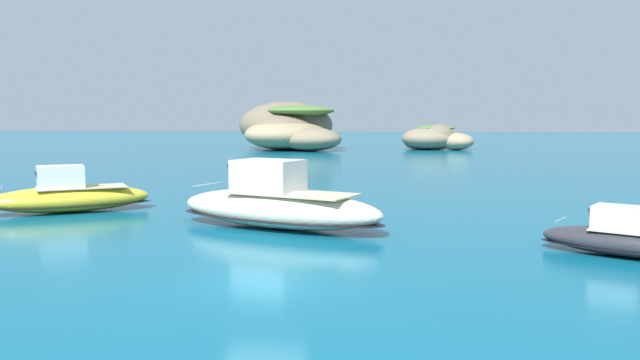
{
  "coord_description": "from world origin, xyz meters",
  "views": [
    {
      "loc": [
        3.82,
        -18.69,
        5.06
      ],
      "look_at": [
        -0.01,
        15.93,
        1.61
      ],
      "focal_mm": 35.99,
      "sensor_mm": 36.0,
      "label": 1
    }
  ],
  "objects_px": {
    "islet_small": "(435,138)",
    "motorboat_yellow": "(69,196)",
    "motorboat_cream": "(277,205)",
    "motorboat_charcoal": "(626,240)",
    "channel_buoy": "(237,199)",
    "islet_large": "(290,129)"
  },
  "relations": [
    {
      "from": "motorboat_yellow",
      "to": "motorboat_cream",
      "type": "bearing_deg",
      "value": -16.87
    },
    {
      "from": "motorboat_cream",
      "to": "channel_buoy",
      "type": "bearing_deg",
      "value": 117.07
    },
    {
      "from": "motorboat_yellow",
      "to": "channel_buoy",
      "type": "distance_m",
      "value": 8.98
    },
    {
      "from": "channel_buoy",
      "to": "motorboat_charcoal",
      "type": "bearing_deg",
      "value": -33.88
    },
    {
      "from": "islet_small",
      "to": "channel_buoy",
      "type": "xyz_separation_m",
      "value": [
        -15.49,
        -64.42,
        -1.39
      ]
    },
    {
      "from": "motorboat_charcoal",
      "to": "islet_large",
      "type": "bearing_deg",
      "value": 107.98
    },
    {
      "from": "motorboat_cream",
      "to": "channel_buoy",
      "type": "distance_m",
      "value": 7.98
    },
    {
      "from": "islet_small",
      "to": "motorboat_yellow",
      "type": "xyz_separation_m",
      "value": [
        -23.76,
        -67.89,
        -0.89
      ]
    },
    {
      "from": "motorboat_yellow",
      "to": "channel_buoy",
      "type": "relative_size",
      "value": 5.74
    },
    {
      "from": "islet_small",
      "to": "motorboat_charcoal",
      "type": "relative_size",
      "value": 2.16
    },
    {
      "from": "motorboat_cream",
      "to": "motorboat_charcoal",
      "type": "xyz_separation_m",
      "value": [
        13.65,
        -4.52,
        -0.43
      ]
    },
    {
      "from": "motorboat_cream",
      "to": "channel_buoy",
      "type": "xyz_separation_m",
      "value": [
        -3.62,
        7.08,
        -0.7
      ]
    },
    {
      "from": "motorboat_charcoal",
      "to": "islet_small",
      "type": "bearing_deg",
      "value": 91.34
    },
    {
      "from": "islet_large",
      "to": "motorboat_cream",
      "type": "relative_size",
      "value": 1.96
    },
    {
      "from": "islet_large",
      "to": "islet_small",
      "type": "bearing_deg",
      "value": 3.81
    },
    {
      "from": "motorboat_charcoal",
      "to": "motorboat_yellow",
      "type": "bearing_deg",
      "value": 162.36
    },
    {
      "from": "motorboat_yellow",
      "to": "channel_buoy",
      "type": "xyz_separation_m",
      "value": [
        8.27,
        3.47,
        -0.49
      ]
    },
    {
      "from": "islet_small",
      "to": "motorboat_yellow",
      "type": "bearing_deg",
      "value": -109.29
    },
    {
      "from": "islet_large",
      "to": "motorboat_charcoal",
      "type": "height_order",
      "value": "islet_large"
    },
    {
      "from": "islet_large",
      "to": "islet_small",
      "type": "distance_m",
      "value": 22.5
    },
    {
      "from": "islet_small",
      "to": "motorboat_charcoal",
      "type": "height_order",
      "value": "islet_small"
    },
    {
      "from": "islet_small",
      "to": "motorboat_yellow",
      "type": "relative_size",
      "value": 1.58
    }
  ]
}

